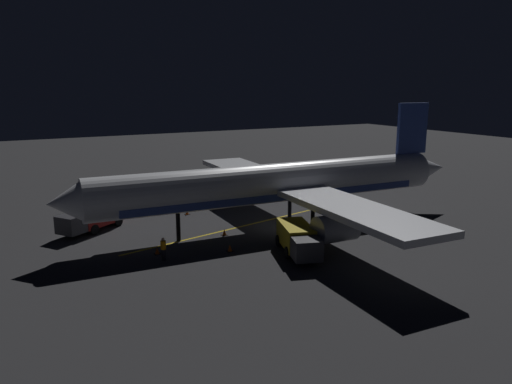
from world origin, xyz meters
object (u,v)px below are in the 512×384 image
object	(u,v)px
ground_crew_worker	(163,249)
traffic_cone_near_left	(187,212)
traffic_cone_near_right	(224,232)
catering_truck	(298,239)
traffic_cone_far	(230,248)
airliner	(282,184)
baggage_truck	(92,217)
traffic_cone_under_wing	(157,251)

from	to	relation	value
ground_crew_worker	traffic_cone_near_left	size ratio (longest dim) A/B	3.16
ground_crew_worker	traffic_cone_near_right	size ratio (longest dim) A/B	3.16
catering_truck	traffic_cone_far	bearing A→B (deg)	54.76
airliner	traffic_cone_far	bearing A→B (deg)	118.71
airliner	catering_truck	world-z (taller)	airliner
airliner	traffic_cone_far	size ratio (longest dim) A/B	71.05
ground_crew_worker	traffic_cone_near_left	bearing A→B (deg)	-28.40
airliner	traffic_cone_near_right	xyz separation A→B (m)	(0.11, 5.70, -3.68)
baggage_truck	traffic_cone_near_left	size ratio (longest dim) A/B	11.20
baggage_truck	catering_truck	xyz separation A→B (m)	(-13.88, -12.51, -0.06)
traffic_cone_near_right	traffic_cone_under_wing	world-z (taller)	same
baggage_truck	traffic_cone_under_wing	world-z (taller)	baggage_truck
ground_crew_worker	traffic_cone_near_right	world-z (taller)	ground_crew_worker
traffic_cone_near_left	traffic_cone_far	size ratio (longest dim) A/B	1.00
catering_truck	traffic_cone_near_right	bearing A→B (deg)	22.33
traffic_cone_near_left	airliner	bearing A→B (deg)	-143.63
catering_truck	traffic_cone_far	distance (m)	5.32
traffic_cone_near_left	traffic_cone_near_right	world-z (taller)	same
baggage_truck	traffic_cone_far	bearing A→B (deg)	-142.87
traffic_cone_near_left	traffic_cone_near_right	bearing A→B (deg)	-177.73
catering_truck	traffic_cone_far	world-z (taller)	catering_truck
traffic_cone_near_right	traffic_cone_far	world-z (taller)	same
ground_crew_worker	traffic_cone_under_wing	size ratio (longest dim) A/B	3.16
airliner	baggage_truck	world-z (taller)	airliner
traffic_cone_near_left	traffic_cone_near_right	distance (m)	8.07
baggage_truck	catering_truck	distance (m)	18.69
traffic_cone_near_left	traffic_cone_under_wing	distance (m)	11.75
airliner	ground_crew_worker	xyz separation A→B (m)	(-3.33, 12.23, -3.05)
airliner	catering_truck	bearing A→B (deg)	157.86
traffic_cone_far	baggage_truck	bearing A→B (deg)	37.13
ground_crew_worker	traffic_cone_near_left	distance (m)	13.08
ground_crew_worker	traffic_cone_under_wing	bearing A→B (deg)	0.43
airliner	traffic_cone_under_wing	world-z (taller)	airliner
traffic_cone_far	traffic_cone_near_right	bearing A→B (deg)	-19.31
baggage_truck	catering_truck	world-z (taller)	baggage_truck
catering_truck	traffic_cone_under_wing	xyz separation A→B (m)	(5.12, 9.43, -0.91)
baggage_truck	traffic_cone_near_right	size ratio (longest dim) A/B	11.20
airliner	traffic_cone_near_right	bearing A→B (deg)	88.91
baggage_truck	traffic_cone_under_wing	bearing A→B (deg)	-160.65
ground_crew_worker	traffic_cone_far	size ratio (longest dim) A/B	3.16
baggage_truck	traffic_cone_near_right	world-z (taller)	baggage_truck
airliner	traffic_cone_under_wing	distance (m)	12.91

